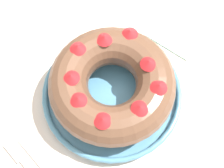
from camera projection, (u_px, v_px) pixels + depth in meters
The scene contains 5 objects.
ground_plane at pixel (108, 158), 1.39m from camera, with size 8.00×8.00×0.00m, color brown.
dining_table at pixel (106, 113), 0.80m from camera, with size 1.12×1.03×0.74m.
serving_dish at pixel (112, 94), 0.70m from camera, with size 0.31×0.31×0.03m.
bundt_cake at pixel (112, 84), 0.64m from camera, with size 0.27×0.27×0.09m.
napkin at pixel (183, 24), 0.79m from camera, with size 0.17×0.12×0.00m, color #B2D1B7.
Camera 1 is at (-0.16, -0.19, 1.40)m, focal length 50.00 mm.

